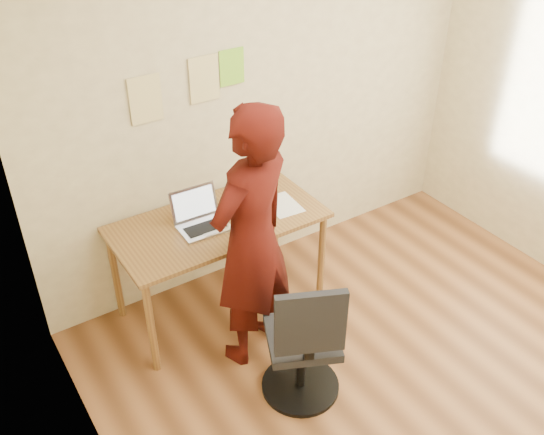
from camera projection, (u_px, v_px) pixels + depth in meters
room at (456, 212)px, 2.97m from camera, size 3.58×3.58×2.78m
desk at (219, 231)px, 4.04m from camera, size 1.40×0.70×0.74m
laptop at (200, 218)px, 3.92m from camera, size 0.33×0.29×0.23m
paper_sheet at (283, 205)px, 4.15m from camera, size 0.23×0.31×0.00m
phone at (256, 227)px, 3.92m from camera, size 0.08×0.14×0.01m
wall_note_left at (146, 99)px, 3.69m from camera, size 0.21×0.00×0.30m
wall_note_mid at (204, 79)px, 3.85m from camera, size 0.21×0.00×0.30m
wall_note_right at (232, 67)px, 3.92m from camera, size 0.18×0.00×0.24m
office_chair at (304, 349)px, 3.50m from camera, size 0.54×0.55×0.93m
person at (251, 240)px, 3.58m from camera, size 0.74×0.60×1.74m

